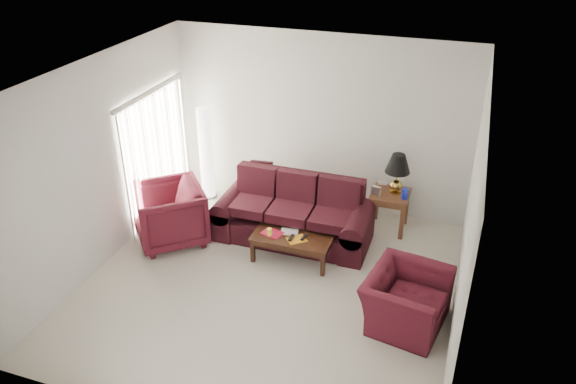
# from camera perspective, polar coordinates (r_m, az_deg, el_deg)

# --- Properties ---
(floor) EXTENTS (5.00, 5.00, 0.00)m
(floor) POSITION_cam_1_polar(r_m,az_deg,el_deg) (8.03, -1.97, -9.37)
(floor) COLOR beige
(floor) RESTS_ON ground
(blinds) EXTENTS (0.10, 2.00, 2.16)m
(blinds) POSITION_cam_1_polar(r_m,az_deg,el_deg) (9.43, -13.19, 3.63)
(blinds) COLOR silver
(blinds) RESTS_ON ground
(sofa) EXTENTS (2.50, 1.21, 0.99)m
(sofa) POSITION_cam_1_polar(r_m,az_deg,el_deg) (8.73, 0.46, -2.00)
(sofa) COLOR black
(sofa) RESTS_ON ground
(throw_pillow) EXTENTS (0.39, 0.23, 0.39)m
(throw_pillow) POSITION_cam_1_polar(r_m,az_deg,el_deg) (9.43, -2.73, 2.03)
(throw_pillow) COLOR black
(throw_pillow) RESTS_ON sofa
(end_table) EXTENTS (0.65, 0.65, 0.66)m
(end_table) POSITION_cam_1_polar(r_m,az_deg,el_deg) (9.23, 10.22, -1.90)
(end_table) COLOR #493219
(end_table) RESTS_ON ground
(table_lamp) EXTENTS (0.50, 0.50, 0.66)m
(table_lamp) POSITION_cam_1_polar(r_m,az_deg,el_deg) (8.95, 11.02, 1.82)
(table_lamp) COLOR #B28A37
(table_lamp) RESTS_ON end_table
(clock) EXTENTS (0.16, 0.09, 0.15)m
(clock) POSITION_cam_1_polar(r_m,az_deg,el_deg) (8.94, 8.94, 0.13)
(clock) COLOR silver
(clock) RESTS_ON end_table
(blue_canister) EXTENTS (0.14, 0.14, 0.17)m
(blue_canister) POSITION_cam_1_polar(r_m,az_deg,el_deg) (8.91, 11.79, -0.18)
(blue_canister) COLOR #172296
(blue_canister) RESTS_ON end_table
(picture_frame) EXTENTS (0.17, 0.19, 0.06)m
(picture_frame) POSITION_cam_1_polar(r_m,az_deg,el_deg) (9.17, 9.59, 0.92)
(picture_frame) COLOR silver
(picture_frame) RESTS_ON end_table
(floor_lamp) EXTENTS (0.35, 0.35, 1.70)m
(floor_lamp) POSITION_cam_1_polar(r_m,az_deg,el_deg) (9.91, -8.33, 3.89)
(floor_lamp) COLOR white
(floor_lamp) RESTS_ON ground
(armchair_left) EXTENTS (1.44, 1.44, 0.94)m
(armchair_left) POSITION_cam_1_polar(r_m,az_deg,el_deg) (8.89, -11.98, -2.25)
(armchair_left) COLOR #45101A
(armchair_left) RESTS_ON ground
(armchair_right) EXTENTS (1.12, 1.23, 0.70)m
(armchair_right) POSITION_cam_1_polar(r_m,az_deg,el_deg) (7.36, 11.86, -10.65)
(armchair_right) COLOR #410F19
(armchair_right) RESTS_ON ground
(coffee_table) EXTENTS (1.30, 0.94, 0.41)m
(coffee_table) POSITION_cam_1_polar(r_m,az_deg,el_deg) (8.40, 0.45, -5.68)
(coffee_table) COLOR black
(coffee_table) RESTS_ON ground
(magazine_red) EXTENTS (0.35, 0.30, 0.02)m
(magazine_red) POSITION_cam_1_polar(r_m,az_deg,el_deg) (8.34, -1.60, -4.21)
(magazine_red) COLOR #B11130
(magazine_red) RESTS_ON coffee_table
(magazine_white) EXTENTS (0.29, 0.24, 0.01)m
(magazine_white) POSITION_cam_1_polar(r_m,az_deg,el_deg) (8.38, 0.16, -4.05)
(magazine_white) COLOR white
(magazine_white) RESTS_ON coffee_table
(magazine_orange) EXTENTS (0.34, 0.33, 0.02)m
(magazine_orange) POSITION_cam_1_polar(r_m,az_deg,el_deg) (8.20, 0.89, -4.85)
(magazine_orange) COLOR orange
(magazine_orange) RESTS_ON coffee_table
(remote_a) EXTENTS (0.05, 0.17, 0.02)m
(remote_a) POSITION_cam_1_polar(r_m,az_deg,el_deg) (8.20, 0.35, -4.67)
(remote_a) COLOR black
(remote_a) RESTS_ON coffee_table
(remote_b) EXTENTS (0.06, 0.16, 0.02)m
(remote_b) POSITION_cam_1_polar(r_m,az_deg,el_deg) (8.21, 1.61, -4.62)
(remote_b) COLOR black
(remote_b) RESTS_ON coffee_table
(yellow_glass) EXTENTS (0.10, 0.10, 0.12)m
(yellow_glass) POSITION_cam_1_polar(r_m,az_deg,el_deg) (8.26, -1.89, -4.12)
(yellow_glass) COLOR #F5FB37
(yellow_glass) RESTS_ON coffee_table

